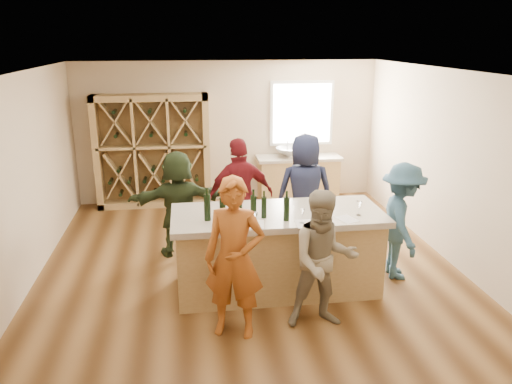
{
  "coord_description": "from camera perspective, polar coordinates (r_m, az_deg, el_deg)",
  "views": [
    {
      "loc": [
        -0.84,
        -6.42,
        3.24
      ],
      "look_at": [
        0.1,
        0.2,
        1.15
      ],
      "focal_mm": 35.0,
      "sensor_mm": 36.0,
      "label": 1
    }
  ],
  "objects": [
    {
      "name": "floor",
      "position": [
        7.27,
        -0.57,
        -9.58
      ],
      "size": [
        6.0,
        7.0,
        0.1
      ],
      "primitive_type": "cube",
      "color": "brown",
      "rests_on": "ground"
    },
    {
      "name": "ceiling",
      "position": [
        6.49,
        -0.65,
        13.9
      ],
      "size": [
        6.0,
        7.0,
        0.1
      ],
      "primitive_type": "cube",
      "color": "white",
      "rests_on": "ground"
    },
    {
      "name": "wall_back",
      "position": [
        10.18,
        -3.23,
        6.91
      ],
      "size": [
        6.0,
        0.1,
        2.8
      ],
      "primitive_type": "cube",
      "color": "#CBB393",
      "rests_on": "ground"
    },
    {
      "name": "wall_front",
      "position": [
        3.51,
        7.2,
        -14.4
      ],
      "size": [
        6.0,
        0.1,
        2.8
      ],
      "primitive_type": "cube",
      "color": "#CBB393",
      "rests_on": "ground"
    },
    {
      "name": "wall_left",
      "position": [
        7.04,
        -26.05,
        0.39
      ],
      "size": [
        0.1,
        7.0,
        2.8
      ],
      "primitive_type": "cube",
      "color": "#CBB393",
      "rests_on": "ground"
    },
    {
      "name": "wall_right",
      "position": [
        7.73,
        22.44,
        2.25
      ],
      "size": [
        0.1,
        7.0,
        2.8
      ],
      "primitive_type": "cube",
      "color": "#CBB393",
      "rests_on": "ground"
    },
    {
      "name": "window_frame",
      "position": [
        10.27,
        5.24,
        8.95
      ],
      "size": [
        1.3,
        0.06,
        1.3
      ],
      "primitive_type": "cube",
      "color": "white",
      "rests_on": "wall_back"
    },
    {
      "name": "window_pane",
      "position": [
        10.24,
        5.29,
        8.92
      ],
      "size": [
        1.18,
        0.01,
        1.18
      ],
      "primitive_type": "cube",
      "color": "white",
      "rests_on": "wall_back"
    },
    {
      "name": "wine_rack",
      "position": [
        9.95,
        -11.72,
        4.57
      ],
      "size": [
        2.2,
        0.45,
        2.2
      ],
      "primitive_type": "cube",
      "color": "tan",
      "rests_on": "floor"
    },
    {
      "name": "back_counter_base",
      "position": [
        10.27,
        4.84,
        1.42
      ],
      "size": [
        1.6,
        0.58,
        0.86
      ],
      "primitive_type": "cube",
      "color": "tan",
      "rests_on": "floor"
    },
    {
      "name": "back_counter_top",
      "position": [
        10.16,
        4.91,
        3.91
      ],
      "size": [
        1.7,
        0.62,
        0.06
      ],
      "primitive_type": "cube",
      "color": "#A79C89",
      "rests_on": "back_counter_base"
    },
    {
      "name": "sink",
      "position": [
        10.09,
        3.81,
        4.56
      ],
      "size": [
        0.54,
        0.54,
        0.19
      ],
      "primitive_type": "imported",
      "color": "silver",
      "rests_on": "back_counter_top"
    },
    {
      "name": "faucet",
      "position": [
        10.25,
        3.61,
        5.09
      ],
      "size": [
        0.02,
        0.02,
        0.3
      ],
      "primitive_type": "cylinder",
      "color": "silver",
      "rests_on": "back_counter_top"
    },
    {
      "name": "tasting_counter_base",
      "position": [
        6.63,
        2.45,
        -7.07
      ],
      "size": [
        2.6,
        1.0,
        1.0
      ],
      "primitive_type": "cube",
      "color": "tan",
      "rests_on": "floor"
    },
    {
      "name": "tasting_counter_top",
      "position": [
        6.43,
        2.51,
        -2.68
      ],
      "size": [
        2.72,
        1.12,
        0.08
      ],
      "primitive_type": "cube",
      "color": "#A79C89",
      "rests_on": "tasting_counter_base"
    },
    {
      "name": "wine_bottle_a",
      "position": [
        6.11,
        -5.59,
        -1.75
      ],
      "size": [
        0.1,
        0.1,
        0.34
      ],
      "primitive_type": "cylinder",
      "rotation": [
        0.0,
        0.0,
        -0.19
      ],
      "color": "black",
      "rests_on": "tasting_counter_top"
    },
    {
      "name": "wine_bottle_b",
      "position": [
        6.06,
        -3.83,
        -2.04
      ],
      "size": [
        0.09,
        0.09,
        0.31
      ],
      "primitive_type": "cylinder",
      "rotation": [
        0.0,
        0.0,
        -0.23
      ],
      "color": "black",
      "rests_on": "tasting_counter_top"
    },
    {
      "name": "wine_bottle_c",
      "position": [
        6.25,
        -1.9,
        -1.48
      ],
      "size": [
        0.09,
        0.09,
        0.29
      ],
      "primitive_type": "cylinder",
      "rotation": [
        0.0,
        0.0,
        0.33
      ],
      "color": "black",
      "rests_on": "tasting_counter_top"
    },
    {
      "name": "wine_bottle_d",
      "position": [
        6.14,
        -0.29,
        -1.75
      ],
      "size": [
        0.09,
        0.09,
        0.3
      ],
      "primitive_type": "cylinder",
      "rotation": [
        0.0,
        0.0,
        -0.27
      ],
      "color": "black",
      "rests_on": "tasting_counter_top"
    },
    {
      "name": "wine_bottle_e",
      "position": [
        6.18,
        0.92,
        -1.77
      ],
      "size": [
        0.08,
        0.08,
        0.27
      ],
      "primitive_type": "cylinder",
      "rotation": [
        0.0,
        0.0,
        -0.17
      ],
      "color": "black",
      "rests_on": "tasting_counter_top"
    },
    {
      "name": "wine_glass_a",
      "position": [
        5.9,
        -0.06,
        -3.22
      ],
      "size": [
        0.07,
        0.07,
        0.18
      ],
      "primitive_type": "cone",
      "rotation": [
        0.0,
        0.0,
        -0.1
      ],
      "color": "white",
      "rests_on": "tasting_counter_top"
    },
    {
      "name": "wine_glass_b",
      "position": [
        6.04,
        5.3,
        -2.78
      ],
      "size": [
        0.09,
        0.09,
        0.18
      ],
      "primitive_type": "cone",
      "rotation": [
        0.0,
        0.0,
        -0.39
      ],
      "color": "white",
      "rests_on": "tasting_counter_top"
    },
    {
      "name": "wine_glass_d",
      "position": [
        6.34,
        6.74,
        -1.82
      ],
      "size": [
        0.07,
        0.07,
        0.18
      ],
      "primitive_type": "cone",
      "rotation": [
        0.0,
        0.0,
        -0.07
      ],
      "color": "white",
      "rests_on": "tasting_counter_top"
    },
    {
      "name": "wine_glass_e",
      "position": [
        6.41,
        11.7,
        -1.82
      ],
      "size": [
        0.07,
        0.07,
        0.19
      ],
      "primitive_type": "cone",
      "rotation": [
        0.0,
        0.0,
        -0.0
      ],
      "color": "white",
      "rests_on": "tasting_counter_top"
    },
    {
      "name": "tasting_menu_a",
      "position": [
        6.01,
        -0.11,
        -3.69
      ],
      "size": [
        0.26,
        0.32,
        0.0
      ],
      "primitive_type": "cube",
      "rotation": [
        0.0,
        0.0,
        -0.16
      ],
      "color": "white",
      "rests_on": "tasting_counter_top"
    },
    {
      "name": "tasting_menu_b",
      "position": [
        6.05,
        5.6,
        -3.63
      ],
      "size": [
        0.23,
        0.3,
        0.0
      ],
      "primitive_type": "cube",
      "rotation": [
        0.0,
        0.0,
        -0.04
      ],
      "color": "white",
      "rests_on": "tasting_counter_top"
    },
    {
      "name": "tasting_menu_c",
      "position": [
        6.28,
        10.36,
        -3.06
      ],
      "size": [
        0.28,
        0.33,
        0.0
      ],
      "primitive_type": "cube",
      "rotation": [
        0.0,
        0.0,
        0.35
      ],
      "color": "white",
      "rests_on": "tasting_counter_top"
    },
    {
      "name": "person_near_left",
      "position": [
        5.5,
        -2.47,
        -7.62
      ],
      "size": [
        0.78,
        0.66,
        1.84
      ],
      "primitive_type": "imported",
      "rotation": [
        0.0,
        0.0,
        -0.29
      ],
      "color": "#994C19",
      "rests_on": "floor"
    },
    {
      "name": "person_near_right",
      "position": [
        5.75,
        7.74,
        -7.74
      ],
      "size": [
        0.8,
        0.45,
        1.64
      ],
      "primitive_type": "imported",
      "rotation": [
        0.0,
        0.0,
        -0.02
      ],
      "color": "gray",
      "rests_on": "floor"
    },
    {
      "name": "person_server",
      "position": [
        7.13,
        16.28,
        -3.24
      ],
      "size": [
        0.66,
        1.12,
        1.63
      ],
      "primitive_type": "imported",
      "rotation": [
        0.0,
        0.0,
        1.41
      ],
      "color": "#335972",
      "rests_on": "floor"
    },
    {
      "name": "person_far_mid",
      "position": [
        7.57,
        -1.82,
        -0.6
      ],
      "size": [
        1.16,
        0.78,
        1.82
      ],
      "primitive_type": "imported",
      "rotation": [
        0.0,
        0.0,
        3.38
      ],
      "color": "#590F14",
      "rests_on": "floor"
    },
    {
      "name": "person_far_right",
      "position": [
        7.86,
        5.61,
        0.06
      ],
      "size": [
        0.93,
        0.63,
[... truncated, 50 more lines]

